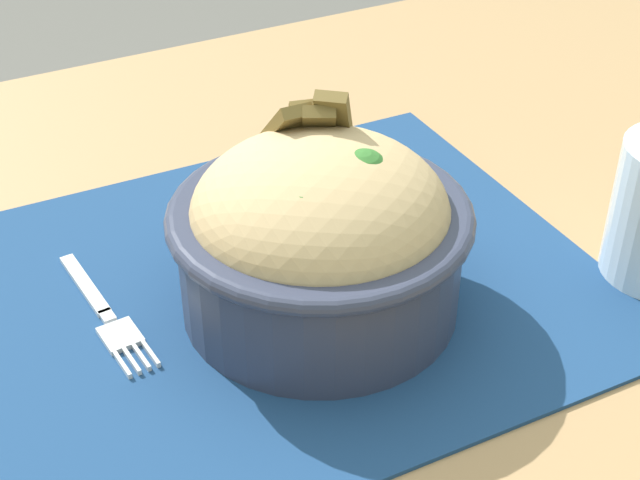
% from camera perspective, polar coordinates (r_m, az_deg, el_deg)
% --- Properties ---
extents(table, '(1.28, 0.77, 0.76)m').
position_cam_1_polar(table, '(0.68, -2.86, -6.63)').
color(table, '#99754C').
rests_on(table, ground_plane).
extents(placemat, '(0.41, 0.35, 0.00)m').
position_cam_1_polar(placemat, '(0.62, -2.28, -2.80)').
color(placemat, navy).
rests_on(placemat, table).
extents(bowl, '(0.20, 0.20, 0.13)m').
position_cam_1_polar(bowl, '(0.57, 0.03, 0.46)').
color(bowl, '#2D3347').
rests_on(bowl, placemat).
extents(fork, '(0.02, 0.13, 0.00)m').
position_cam_1_polar(fork, '(0.61, -12.77, -4.49)').
color(fork, silver).
rests_on(fork, placemat).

